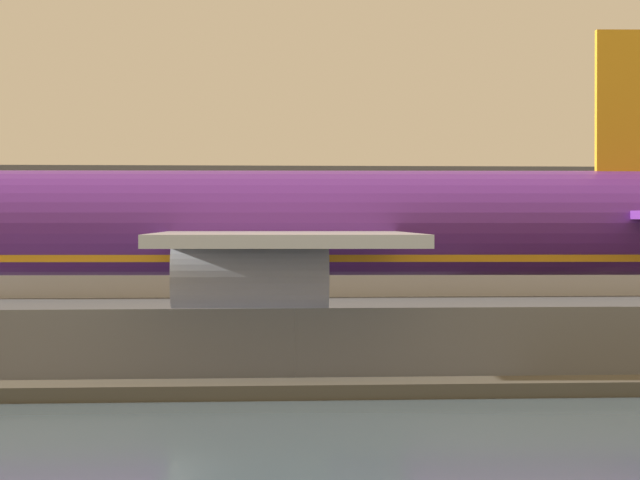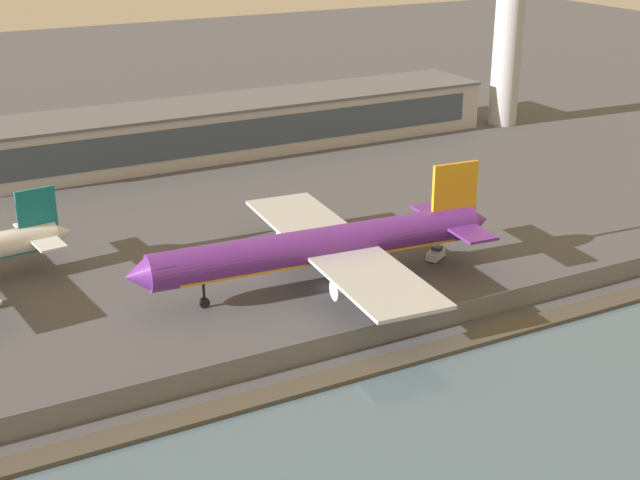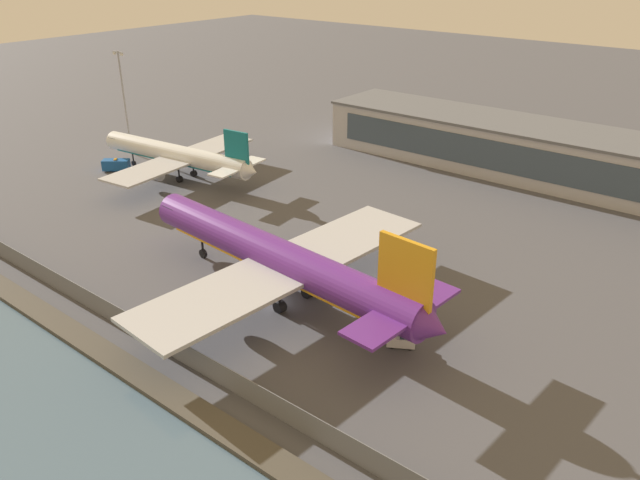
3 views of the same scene
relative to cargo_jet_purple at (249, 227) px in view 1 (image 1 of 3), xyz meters
name	(u,v)px [view 1 (image 1 of 3)]	position (x,y,z in m)	size (l,w,h in m)	color
ground_plane	(261,353)	(0.49, -0.99, -5.52)	(500.00, 500.00, 0.00)	#4C4C51
shoreline_seawall	(307,389)	(0.49, -21.49, -5.27)	(320.00, 3.00, 0.50)	#474238
perimeter_fence	(295,346)	(0.49, -16.99, -4.16)	(280.00, 0.10, 2.71)	slate
cargo_jet_purple	(249,227)	(0.00, 0.00, 0.00)	(50.43, 43.50, 14.46)	#602889
baggage_tug	(633,330)	(17.73, 0.55, -4.71)	(3.57, 3.01, 1.80)	white
terminal_building	(393,231)	(16.03, 65.26, -0.55)	(104.51, 16.98, 9.91)	#B2B2B7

